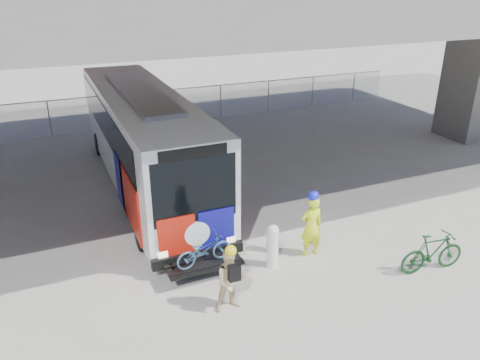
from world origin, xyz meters
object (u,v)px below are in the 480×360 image
bus (143,132)px  cyclist_tan (231,280)px  bollard (273,244)px  cyclist_hivis (311,225)px  bike_parked (433,253)px

bus → cyclist_tan: bearing=-88.6°
bollard → bus: bearing=105.9°
bollard → cyclist_hivis: (1.25, 0.08, 0.29)m
cyclist_tan → bike_parked: cyclist_tan is taller
bike_parked → bollard: bearing=70.1°
bike_parked → cyclist_hivis: bearing=58.8°
bollard → cyclist_tan: (-1.72, -1.24, 0.15)m
cyclist_tan → cyclist_hivis: bearing=25.8°
bollard → cyclist_tan: bearing=-144.3°
bus → bollard: bus is taller
bus → bike_parked: bearing=-56.4°
cyclist_tan → bike_parked: (5.54, -0.68, -0.25)m
bus → cyclist_hivis: bus is taller
bollard → bike_parked: 4.27m
cyclist_tan → bollard: bearing=37.6°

